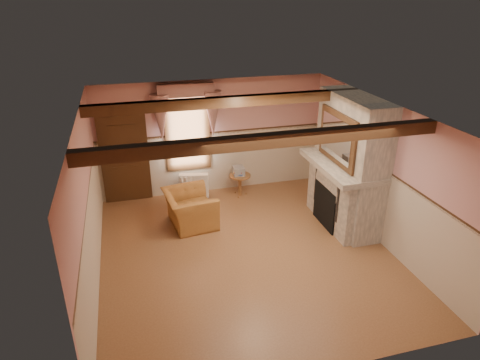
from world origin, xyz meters
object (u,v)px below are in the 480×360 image
object	(u,v)px
bowl	(341,159)
side_table	(240,185)
armchair	(190,209)
oil_lamp	(334,150)
mantel_clock	(328,147)
radiator	(194,185)

from	to	relation	value
bowl	side_table	bearing A→B (deg)	133.42
armchair	bowl	distance (m)	3.36
oil_lamp	mantel_clock	bearing A→B (deg)	90.00
side_table	mantel_clock	world-z (taller)	mantel_clock
side_table	radiator	distance (m)	1.13
bowl	mantel_clock	xyz separation A→B (m)	(0.00, 0.62, 0.06)
radiator	mantel_clock	distance (m)	3.34
bowl	mantel_clock	world-z (taller)	mantel_clock
side_table	bowl	size ratio (longest dim) A/B	1.54
oil_lamp	bowl	bearing A→B (deg)	-90.00
oil_lamp	radiator	bearing A→B (deg)	148.71
side_table	armchair	bearing A→B (deg)	-142.65
armchair	mantel_clock	size ratio (longest dim) A/B	4.76
armchair	radiator	world-z (taller)	armchair
oil_lamp	armchair	bearing A→B (deg)	172.77
side_table	oil_lamp	distance (m)	2.58
armchair	oil_lamp	bearing A→B (deg)	-104.02
radiator	oil_lamp	size ratio (longest dim) A/B	2.50
side_table	oil_lamp	xyz separation A→B (m)	(1.69, -1.47, 1.29)
mantel_clock	bowl	bearing A→B (deg)	-90.00
side_table	mantel_clock	distance (m)	2.39
radiator	bowl	xyz separation A→B (m)	(2.79, -2.00, 1.16)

